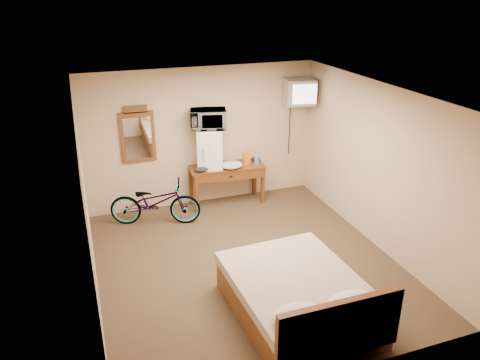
{
  "coord_description": "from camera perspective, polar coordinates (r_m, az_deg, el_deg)",
  "views": [
    {
      "loc": [
        -2.05,
        -5.49,
        3.8
      ],
      "look_at": [
        0.11,
        0.58,
        1.08
      ],
      "focal_mm": 35.0,
      "sensor_mm": 36.0,
      "label": 1
    }
  ],
  "objects": [
    {
      "name": "cloth_cream",
      "position": [
        8.32,
        -1.03,
        1.83
      ],
      "size": [
        0.4,
        0.31,
        0.12
      ],
      "primitive_type": "ellipsoid",
      "color": "beige",
      "rests_on": "desk"
    },
    {
      "name": "desk",
      "position": [
        8.49,
        -1.55,
        0.93
      ],
      "size": [
        1.39,
        0.63,
        0.75
      ],
      "color": "brown",
      "rests_on": "floor"
    },
    {
      "name": "room",
      "position": [
        6.39,
        0.83,
        -0.65
      ],
      "size": [
        4.6,
        4.64,
        2.5
      ],
      "color": "#3F2E1F",
      "rests_on": "ground"
    },
    {
      "name": "microwave",
      "position": [
        8.13,
        -3.89,
        7.43
      ],
      "size": [
        0.69,
        0.55,
        0.34
      ],
      "primitive_type": "imported",
      "rotation": [
        0.0,
        0.0,
        -0.25
      ],
      "color": "white",
      "rests_on": "mini_fridge"
    },
    {
      "name": "bed",
      "position": [
        5.85,
        7.33,
        -14.19
      ],
      "size": [
        1.53,
        1.99,
        0.9
      ],
      "color": "brown",
      "rests_on": "floor"
    },
    {
      "name": "bicycle",
      "position": [
        8.01,
        -10.32,
        -2.65
      ],
      "size": [
        1.61,
        0.97,
        0.8
      ],
      "primitive_type": "imported",
      "rotation": [
        0.0,
        0.0,
        1.26
      ],
      "color": "black",
      "rests_on": "floor"
    },
    {
      "name": "mini_fridge",
      "position": [
        8.29,
        -3.79,
        3.9
      ],
      "size": [
        0.52,
        0.51,
        0.72
      ],
      "color": "white",
      "rests_on": "desk"
    },
    {
      "name": "wall_mirror",
      "position": [
        8.17,
        -12.37,
        5.36
      ],
      "size": [
        0.59,
        0.04,
        0.99
      ],
      "color": "brown",
      "rests_on": "room"
    },
    {
      "name": "crt_television",
      "position": [
        8.61,
        7.21,
        10.64
      ],
      "size": [
        0.6,
        0.64,
        0.46
      ],
      "color": "black",
      "rests_on": "room"
    },
    {
      "name": "cloth_dark_a",
      "position": [
        8.21,
        -4.73,
        1.36
      ],
      "size": [
        0.26,
        0.19,
        0.1
      ],
      "primitive_type": "ellipsoid",
      "color": "black",
      "rests_on": "desk"
    },
    {
      "name": "cloth_dark_b",
      "position": [
        8.71,
        1.9,
        2.64
      ],
      "size": [
        0.17,
        0.14,
        0.08
      ],
      "primitive_type": "ellipsoid",
      "color": "black",
      "rests_on": "desk"
    },
    {
      "name": "blue_cup",
      "position": [
        8.53,
        2.02,
        2.45
      ],
      "size": [
        0.09,
        0.09,
        0.15
      ],
      "primitive_type": "cylinder",
      "color": "#4087D9",
      "rests_on": "desk"
    },
    {
      "name": "snack_bag",
      "position": [
        8.47,
        0.79,
        2.65
      ],
      "size": [
        0.13,
        0.08,
        0.24
      ],
      "primitive_type": "cube",
      "rotation": [
        0.0,
        0.0,
        -0.04
      ],
      "color": "#E45B14",
      "rests_on": "desk"
    }
  ]
}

